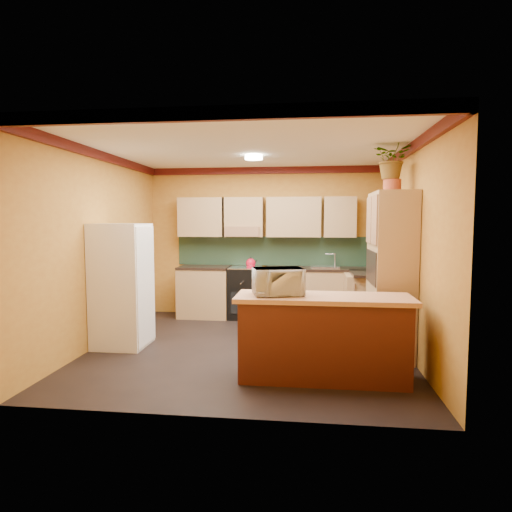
% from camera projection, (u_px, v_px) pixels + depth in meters
% --- Properties ---
extents(room_shell, '(4.24, 4.24, 2.72)m').
position_uv_depth(room_shell, '(252.00, 196.00, 5.97)').
color(room_shell, black).
rests_on(room_shell, ground).
extents(base_cabinets_back, '(3.65, 0.60, 0.88)m').
position_uv_depth(base_cabinets_back, '(281.00, 294.00, 7.57)').
color(base_cabinets_back, tan).
rests_on(base_cabinets_back, ground).
extents(countertop_back, '(3.65, 0.62, 0.04)m').
position_uv_depth(countertop_back, '(281.00, 268.00, 7.53)').
color(countertop_back, black).
rests_on(countertop_back, base_cabinets_back).
extents(stove, '(0.58, 0.58, 0.91)m').
position_uv_depth(stove, '(246.00, 293.00, 7.64)').
color(stove, black).
rests_on(stove, ground).
extents(kettle, '(0.22, 0.22, 0.18)m').
position_uv_depth(kettle, '(251.00, 263.00, 7.54)').
color(kettle, red).
rests_on(kettle, stove).
extents(sink, '(0.48, 0.40, 0.03)m').
position_uv_depth(sink, '(325.00, 267.00, 7.44)').
color(sink, silver).
rests_on(sink, countertop_back).
extents(base_cabinets_right, '(0.60, 0.80, 0.88)m').
position_uv_depth(base_cabinets_right, '(370.00, 302.00, 6.81)').
color(base_cabinets_right, tan).
rests_on(base_cabinets_right, ground).
extents(countertop_right, '(0.62, 0.80, 0.04)m').
position_uv_depth(countertop_right, '(371.00, 274.00, 6.77)').
color(countertop_right, black).
rests_on(countertop_right, base_cabinets_right).
extents(fridge, '(0.68, 0.66, 1.70)m').
position_uv_depth(fridge, '(122.00, 285.00, 5.89)').
color(fridge, white).
rests_on(fridge, ground).
extents(pantry, '(0.48, 0.90, 2.10)m').
position_uv_depth(pantry, '(391.00, 275.00, 5.45)').
color(pantry, tan).
rests_on(pantry, ground).
extents(fern_pot, '(0.22, 0.22, 0.16)m').
position_uv_depth(fern_pot, '(392.00, 186.00, 5.41)').
color(fern_pot, '#A04326').
rests_on(fern_pot, pantry).
extents(fern, '(0.54, 0.50, 0.51)m').
position_uv_depth(fern, '(393.00, 159.00, 5.38)').
color(fern, tan).
rests_on(fern, fern_pot).
extents(breakfast_bar, '(1.80, 0.55, 0.88)m').
position_uv_depth(breakfast_bar, '(323.00, 340.00, 4.66)').
color(breakfast_bar, '#501E12').
rests_on(breakfast_bar, ground).
extents(bar_top, '(1.90, 0.65, 0.05)m').
position_uv_depth(bar_top, '(324.00, 298.00, 4.63)').
color(bar_top, tan).
rests_on(bar_top, breakfast_bar).
extents(microwave, '(0.61, 0.49, 0.29)m').
position_uv_depth(microwave, '(278.00, 281.00, 4.67)').
color(microwave, white).
rests_on(microwave, bar_top).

